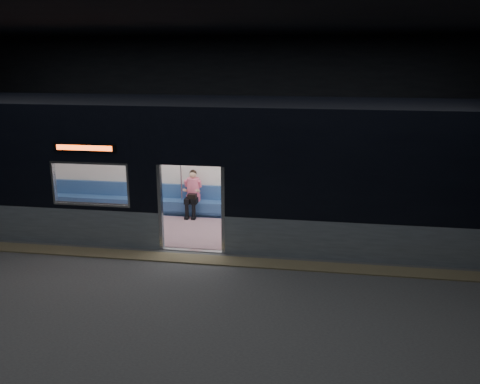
# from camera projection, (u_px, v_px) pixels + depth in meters

# --- Properties ---
(station_floor) EXTENTS (24.00, 14.00, 0.01)m
(station_floor) POSITION_uv_depth(u_px,v_px,m) (181.00, 269.00, 10.87)
(station_floor) COLOR #47494C
(station_floor) RESTS_ON ground
(station_envelope) EXTENTS (24.00, 14.00, 5.00)m
(station_envelope) POSITION_uv_depth(u_px,v_px,m) (175.00, 96.00, 9.89)
(station_envelope) COLOR black
(station_envelope) RESTS_ON station_floor
(tactile_strip) EXTENTS (22.80, 0.50, 0.03)m
(tactile_strip) POSITION_uv_depth(u_px,v_px,m) (187.00, 259.00, 11.39)
(tactile_strip) COLOR #8C7F59
(tactile_strip) RESTS_ON station_floor
(metro_car) EXTENTS (18.00, 3.04, 3.35)m
(metro_car) POSITION_uv_depth(u_px,v_px,m) (205.00, 161.00, 12.79)
(metro_car) COLOR #919EAD
(metro_car) RESTS_ON station_floor
(passenger) EXTENTS (0.40, 0.65, 1.30)m
(passenger) POSITION_uv_depth(u_px,v_px,m) (193.00, 190.00, 14.13)
(passenger) COLOR black
(passenger) RESTS_ON metro_car
(handbag) EXTENTS (0.28, 0.26, 0.12)m
(handbag) POSITION_uv_depth(u_px,v_px,m) (192.00, 196.00, 13.96)
(handbag) COLOR black
(handbag) RESTS_ON passenger
(transit_map) EXTENTS (1.02, 0.03, 0.67)m
(transit_map) POSITION_uv_depth(u_px,v_px,m) (327.00, 167.00, 13.68)
(transit_map) COLOR white
(transit_map) RESTS_ON metro_car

